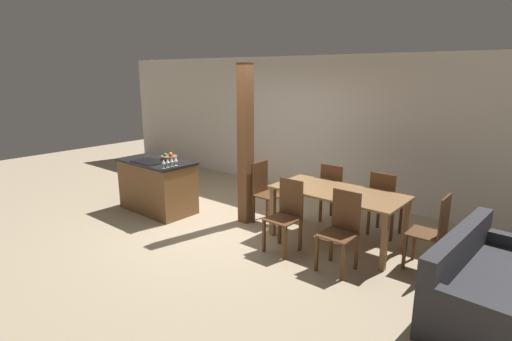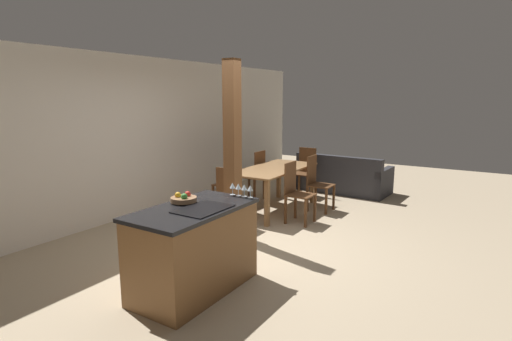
{
  "view_description": "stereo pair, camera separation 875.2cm",
  "coord_description": "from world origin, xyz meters",
  "px_view_note": "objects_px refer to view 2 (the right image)",
  "views": [
    {
      "loc": [
        4.35,
        -4.26,
        2.4
      ],
      "look_at": [
        0.6,
        0.2,
        0.95
      ],
      "focal_mm": 28.0,
      "sensor_mm": 36.0,
      "label": 1
    },
    {
      "loc": [
        -4.29,
        -2.87,
        2.02
      ],
      "look_at": [
        0.6,
        0.2,
        0.95
      ],
      "focal_mm": 28.0,
      "sensor_mm": 36.0,
      "label": 2
    }
  ],
  "objects_px": {
    "wine_glass_far": "(238,187)",
    "kitchen_island": "(194,249)",
    "fruit_bowl": "(184,199)",
    "dining_chair_head_end": "(231,197)",
    "wine_glass_end": "(232,186)",
    "timber_post": "(232,151)",
    "dining_chair_far_left": "(230,182)",
    "wine_glass_near": "(250,189)",
    "dining_chair_near_left": "(296,191)",
    "dining_chair_foot_end": "(305,171)",
    "dining_chair_far_right": "(255,175)",
    "wine_glass_middle": "(244,188)",
    "dining_chair_near_right": "(317,182)",
    "dining_table": "(274,174)",
    "couch": "(343,179)"
  },
  "relations": [
    {
      "from": "wine_glass_end",
      "to": "dining_table",
      "type": "distance_m",
      "value": 2.64
    },
    {
      "from": "dining_chair_far_right",
      "to": "timber_post",
      "type": "height_order",
      "value": "timber_post"
    },
    {
      "from": "dining_chair_foot_end",
      "to": "timber_post",
      "type": "height_order",
      "value": "timber_post"
    },
    {
      "from": "couch",
      "to": "dining_chair_head_end",
      "type": "bearing_deg",
      "value": 83.39
    },
    {
      "from": "dining_chair_far_right",
      "to": "timber_post",
      "type": "bearing_deg",
      "value": 23.78
    },
    {
      "from": "dining_chair_head_end",
      "to": "kitchen_island",
      "type": "bearing_deg",
      "value": 114.18
    },
    {
      "from": "wine_glass_end",
      "to": "timber_post",
      "type": "relative_size",
      "value": 0.06
    },
    {
      "from": "wine_glass_near",
      "to": "wine_glass_end",
      "type": "relative_size",
      "value": 1.0
    },
    {
      "from": "dining_chair_far_left",
      "to": "dining_chair_far_right",
      "type": "distance_m",
      "value": 0.83
    },
    {
      "from": "kitchen_island",
      "to": "wine_glass_middle",
      "type": "height_order",
      "value": "wine_glass_middle"
    },
    {
      "from": "dining_table",
      "to": "dining_chair_foot_end",
      "type": "distance_m",
      "value": 1.31
    },
    {
      "from": "wine_glass_far",
      "to": "kitchen_island",
      "type": "bearing_deg",
      "value": 166.98
    },
    {
      "from": "wine_glass_far",
      "to": "wine_glass_end",
      "type": "height_order",
      "value": "same"
    },
    {
      "from": "wine_glass_far",
      "to": "dining_chair_far_left",
      "type": "bearing_deg",
      "value": 37.93
    },
    {
      "from": "wine_glass_near",
      "to": "wine_glass_middle",
      "type": "xyz_separation_m",
      "value": [
        0.0,
        0.08,
        0.0
      ]
    },
    {
      "from": "wine_glass_end",
      "to": "fruit_bowl",
      "type": "bearing_deg",
      "value": 152.73
    },
    {
      "from": "couch",
      "to": "timber_post",
      "type": "height_order",
      "value": "timber_post"
    },
    {
      "from": "fruit_bowl",
      "to": "dining_chair_head_end",
      "type": "xyz_separation_m",
      "value": [
        1.69,
        0.59,
        -0.44
      ]
    },
    {
      "from": "wine_glass_end",
      "to": "wine_glass_far",
      "type": "bearing_deg",
      "value": -90.0
    },
    {
      "from": "dining_chair_near_left",
      "to": "dining_chair_near_right",
      "type": "bearing_deg",
      "value": 0.0
    },
    {
      "from": "dining_chair_near_right",
      "to": "dining_chair_head_end",
      "type": "height_order",
      "value": "same"
    },
    {
      "from": "kitchen_island",
      "to": "dining_chair_near_right",
      "type": "relative_size",
      "value": 1.4
    },
    {
      "from": "wine_glass_end",
      "to": "dining_table",
      "type": "xyz_separation_m",
      "value": [
        2.47,
        0.86,
        -0.35
      ]
    },
    {
      "from": "kitchen_island",
      "to": "dining_chair_far_left",
      "type": "xyz_separation_m",
      "value": [
        2.67,
        1.46,
        0.06
      ]
    },
    {
      "from": "fruit_bowl",
      "to": "dining_chair_far_left",
      "type": "distance_m",
      "value": 2.9
    },
    {
      "from": "dining_chair_foot_end",
      "to": "wine_glass_near",
      "type": "bearing_deg",
      "value": -73.7
    },
    {
      "from": "dining_chair_foot_end",
      "to": "dining_chair_far_left",
      "type": "bearing_deg",
      "value": -110.95
    },
    {
      "from": "dining_chair_head_end",
      "to": "couch",
      "type": "xyz_separation_m",
      "value": [
        3.34,
        -0.56,
        -0.24
      ]
    },
    {
      "from": "dining_chair_near_left",
      "to": "timber_post",
      "type": "relative_size",
      "value": 0.39
    },
    {
      "from": "kitchen_island",
      "to": "dining_chair_far_left",
      "type": "bearing_deg",
      "value": 28.65
    },
    {
      "from": "fruit_bowl",
      "to": "dining_chair_near_right",
      "type": "height_order",
      "value": "fruit_bowl"
    },
    {
      "from": "couch",
      "to": "dining_chair_foot_end",
      "type": "bearing_deg",
      "value": 55.72
    },
    {
      "from": "wine_glass_end",
      "to": "wine_glass_middle",
      "type": "bearing_deg",
      "value": -90.0
    },
    {
      "from": "wine_glass_middle",
      "to": "couch",
      "type": "xyz_separation_m",
      "value": [
        4.51,
        0.46,
        -0.74
      ]
    },
    {
      "from": "wine_glass_far",
      "to": "wine_glass_end",
      "type": "xyz_separation_m",
      "value": [
        0.0,
        0.08,
        0.0
      ]
    },
    {
      "from": "wine_glass_near",
      "to": "dining_chair_near_left",
      "type": "bearing_deg",
      "value": 12.23
    },
    {
      "from": "fruit_bowl",
      "to": "kitchen_island",
      "type": "bearing_deg",
      "value": -114.03
    },
    {
      "from": "dining_chair_near_right",
      "to": "timber_post",
      "type": "height_order",
      "value": "timber_post"
    },
    {
      "from": "dining_chair_near_left",
      "to": "timber_post",
      "type": "distance_m",
      "value": 1.43
    },
    {
      "from": "wine_glass_middle",
      "to": "fruit_bowl",
      "type": "bearing_deg",
      "value": 140.53
    },
    {
      "from": "kitchen_island",
      "to": "dining_chair_head_end",
      "type": "relative_size",
      "value": 1.4
    },
    {
      "from": "timber_post",
      "to": "dining_chair_far_left",
      "type": "bearing_deg",
      "value": 37.44
    },
    {
      "from": "dining_table",
      "to": "couch",
      "type": "distance_m",
      "value": 2.15
    },
    {
      "from": "dining_chair_near_left",
      "to": "timber_post",
      "type": "height_order",
      "value": "timber_post"
    },
    {
      "from": "dining_chair_far_right",
      "to": "dining_chair_far_left",
      "type": "bearing_deg",
      "value": 0.0
    },
    {
      "from": "wine_glass_middle",
      "to": "dining_chair_foot_end",
      "type": "xyz_separation_m",
      "value": [
        3.77,
        1.02,
        -0.51
      ]
    },
    {
      "from": "wine_glass_near",
      "to": "dining_chair_foot_end",
      "type": "xyz_separation_m",
      "value": [
        3.77,
        1.1,
        -0.51
      ]
    },
    {
      "from": "wine_glass_middle",
      "to": "couch",
      "type": "distance_m",
      "value": 4.59
    },
    {
      "from": "wine_glass_near",
      "to": "dining_chair_near_left",
      "type": "xyz_separation_m",
      "value": [
        2.05,
        0.44,
        -0.51
      ]
    },
    {
      "from": "wine_glass_near",
      "to": "dining_chair_foot_end",
      "type": "height_order",
      "value": "wine_glass_near"
    }
  ]
}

